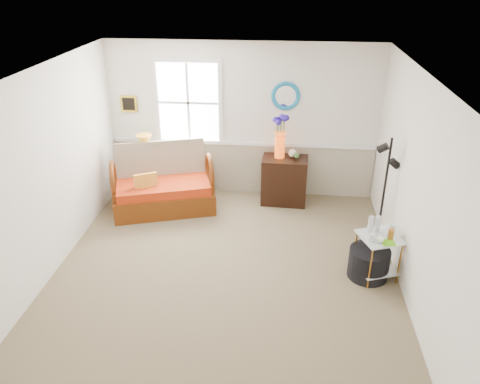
# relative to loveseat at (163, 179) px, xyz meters

# --- Properties ---
(floor) EXTENTS (4.50, 5.00, 0.01)m
(floor) POSITION_rel_loveseat_xyz_m (1.23, -1.73, -0.52)
(floor) COLOR olive
(floor) RESTS_ON ground
(ceiling) EXTENTS (4.50, 5.00, 0.01)m
(ceiling) POSITION_rel_loveseat_xyz_m (1.23, -1.73, 2.08)
(ceiling) COLOR white
(ceiling) RESTS_ON walls
(walls) EXTENTS (4.51, 5.01, 2.60)m
(walls) POSITION_rel_loveseat_xyz_m (1.23, -1.73, 0.78)
(walls) COLOR white
(walls) RESTS_ON floor
(wainscot) EXTENTS (4.46, 0.02, 0.90)m
(wainscot) POSITION_rel_loveseat_xyz_m (1.23, 0.75, -0.07)
(wainscot) COLOR tan
(wainscot) RESTS_ON walls
(chair_rail) EXTENTS (4.46, 0.04, 0.06)m
(chair_rail) POSITION_rel_loveseat_xyz_m (1.23, 0.74, 0.40)
(chair_rail) COLOR white
(chair_rail) RESTS_ON walls
(window) EXTENTS (1.14, 0.06, 1.44)m
(window) POSITION_rel_loveseat_xyz_m (0.33, 0.74, 1.08)
(window) COLOR white
(window) RESTS_ON walls
(picture) EXTENTS (0.28, 0.03, 0.28)m
(picture) POSITION_rel_loveseat_xyz_m (-0.69, 0.75, 1.03)
(picture) COLOR #B39325
(picture) RESTS_ON walls
(mirror) EXTENTS (0.47, 0.07, 0.47)m
(mirror) POSITION_rel_loveseat_xyz_m (1.93, 0.75, 1.23)
(mirror) COLOR #1B90BE
(mirror) RESTS_ON walls
(loveseat) EXTENTS (1.80, 1.35, 1.05)m
(loveseat) POSITION_rel_loveseat_xyz_m (0.00, 0.00, 0.00)
(loveseat) COLOR #712F0B
(loveseat) RESTS_ON floor
(throw_pillow) EXTENTS (0.36, 0.25, 0.36)m
(throw_pillow) POSITION_rel_loveseat_xyz_m (-0.21, -0.22, -0.00)
(throw_pillow) COLOR orange
(throw_pillow) RESTS_ON loveseat
(lamp_stand) EXTENTS (0.45, 0.45, 0.64)m
(lamp_stand) POSITION_rel_loveseat_xyz_m (-0.36, 0.41, -0.20)
(lamp_stand) COLOR black
(lamp_stand) RESTS_ON floor
(table_lamp) EXTENTS (0.37, 0.37, 0.49)m
(table_lamp) POSITION_rel_loveseat_xyz_m (-0.38, 0.41, 0.36)
(table_lamp) COLOR #BD8123
(table_lamp) RESTS_ON lamp_stand
(potted_plant) EXTENTS (0.35, 0.39, 0.29)m
(potted_plant) POSITION_rel_loveseat_xyz_m (-0.21, 0.42, 0.26)
(potted_plant) COLOR #3C642C
(potted_plant) RESTS_ON lamp_stand
(cabinet) EXTENTS (0.77, 0.51, 0.80)m
(cabinet) POSITION_rel_loveseat_xyz_m (1.97, 0.43, -0.12)
(cabinet) COLOR black
(cabinet) RESTS_ON floor
(flower_vase) EXTENTS (0.28, 0.28, 0.71)m
(flower_vase) POSITION_rel_loveseat_xyz_m (1.87, 0.46, 0.63)
(flower_vase) COLOR #F65312
(flower_vase) RESTS_ON cabinet
(side_table) EXTENTS (0.61, 0.61, 0.61)m
(side_table) POSITION_rel_loveseat_xyz_m (3.18, -1.58, -0.22)
(side_table) COLOR #BF822B
(side_table) RESTS_ON floor
(tabletop_items) EXTENTS (0.44, 0.44, 0.24)m
(tabletop_items) POSITION_rel_loveseat_xyz_m (3.19, -1.59, 0.20)
(tabletop_items) COLOR silver
(tabletop_items) RESTS_ON side_table
(floor_lamp) EXTENTS (0.30, 0.30, 1.64)m
(floor_lamp) POSITION_rel_loveseat_xyz_m (3.33, -0.82, 0.30)
(floor_lamp) COLOR black
(floor_lamp) RESTS_ON floor
(ottoman) EXTENTS (0.67, 0.67, 0.40)m
(ottoman) POSITION_rel_loveseat_xyz_m (3.09, -1.58, -0.32)
(ottoman) COLOR black
(ottoman) RESTS_ON floor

